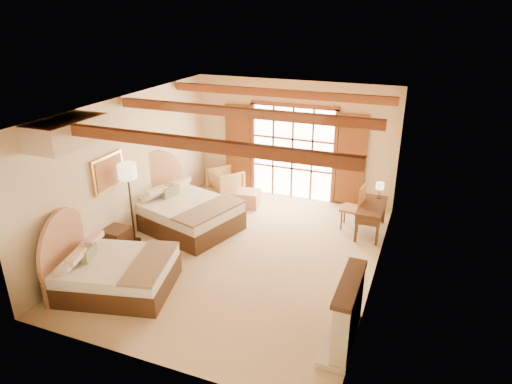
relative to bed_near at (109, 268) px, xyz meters
The scene contains 19 objects.
floor 2.81m from the bed_near, 48.60° to the left, with size 7.00×7.00×0.00m, color tan.
wall_back 6.00m from the bed_near, 71.77° to the left, with size 5.50×5.50×0.00m, color beige.
wall_left 2.57m from the bed_near, 113.54° to the left, with size 7.00×7.00×0.00m, color beige.
wall_right 5.18m from the bed_near, 24.45° to the left, with size 7.00×7.00×0.00m, color beige.
ceiling 3.94m from the bed_near, 48.60° to the left, with size 7.00×7.00×0.00m, color #AE7533.
ceiling_beams 3.86m from the bed_near, 48.60° to the left, with size 5.39×4.60×0.18m, color brown, non-canonical shape.
french_doors 5.89m from the bed_near, 71.58° to the left, with size 3.95×0.08×2.60m.
fireplace 4.44m from the bed_near, ahead, with size 0.46×1.40×1.16m.
painting 2.08m from the bed_near, 122.83° to the left, with size 0.06×0.95×0.75m.
canopy_valance 2.60m from the bed_near, behind, with size 0.70×1.40×0.45m, color beige.
bed_near is the anchor object (origin of this frame).
bed_far 2.72m from the bed_near, 90.96° to the left, with size 2.73×2.29×1.50m.
nightstand 1.28m from the bed_near, 121.22° to the left, with size 0.50×0.50×0.60m, color #3F2B15.
floor_lamp 2.16m from the bed_near, 111.35° to the left, with size 0.39×0.39×1.86m.
armchair 4.96m from the bed_near, 88.91° to the left, with size 0.80×0.83×0.75m, color tan.
ottoman 4.57m from the bed_near, 77.64° to the left, with size 0.57×0.57×0.41m, color #B27756.
desk 5.90m from the bed_near, 44.26° to the left, with size 0.57×1.31×0.70m.
desk_chair 5.65m from the bed_near, 47.90° to the left, with size 0.54×0.53×1.11m.
desk_lamp 6.32m from the bed_near, 46.78° to the left, with size 0.19×0.19×0.39m.
Camera 1 is at (3.43, -7.90, 4.99)m, focal length 32.00 mm.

